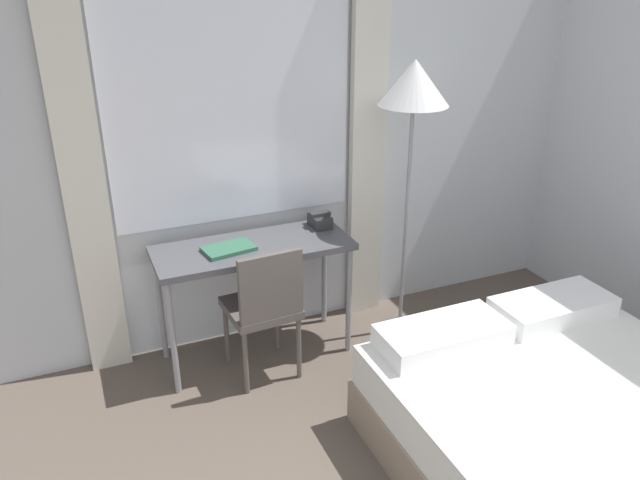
# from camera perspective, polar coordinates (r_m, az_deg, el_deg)

# --- Properties ---
(wall_back_with_window) EXTENTS (5.07, 0.13, 2.70)m
(wall_back_with_window) POSITION_cam_1_polar(r_m,az_deg,el_deg) (3.98, -3.00, 9.73)
(wall_back_with_window) COLOR silver
(wall_back_with_window) RESTS_ON ground_plane
(desk) EXTENTS (1.20, 0.47, 0.78)m
(desk) POSITION_cam_1_polar(r_m,az_deg,el_deg) (3.81, -6.12, -1.50)
(desk) COLOR #4C4C51
(desk) RESTS_ON ground_plane
(desk_chair) EXTENTS (0.42, 0.42, 0.88)m
(desk_chair) POSITION_cam_1_polar(r_m,az_deg,el_deg) (3.68, -5.11, -5.84)
(desk_chair) COLOR #59514C
(desk_chair) RESTS_ON ground_plane
(bed) EXTENTS (1.64, 2.04, 0.61)m
(bed) POSITION_cam_1_polar(r_m,az_deg,el_deg) (3.29, 24.41, -17.84)
(bed) COLOR gray
(bed) RESTS_ON ground_plane
(standing_lamp) EXTENTS (0.42, 0.42, 1.83)m
(standing_lamp) POSITION_cam_1_polar(r_m,az_deg,el_deg) (3.82, 8.56, 12.94)
(standing_lamp) COLOR #4C4C51
(standing_lamp) RESTS_ON ground_plane
(telephone) EXTENTS (0.13, 0.17, 0.10)m
(telephone) POSITION_cam_1_polar(r_m,az_deg,el_deg) (4.01, -0.00, 1.83)
(telephone) COLOR #2D2D2D
(telephone) RESTS_ON desk
(book) EXTENTS (0.32, 0.23, 0.02)m
(book) POSITION_cam_1_polar(r_m,az_deg,el_deg) (3.72, -8.34, -0.78)
(book) COLOR #33664C
(book) RESTS_ON desk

